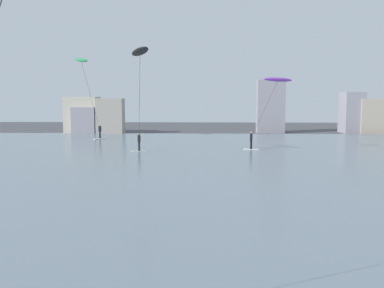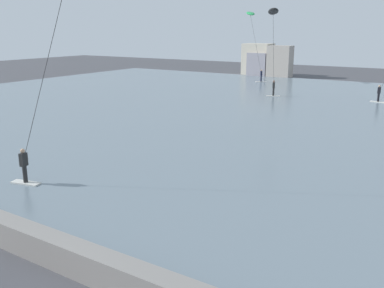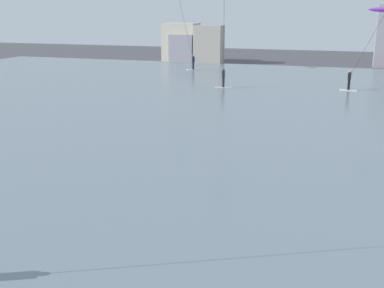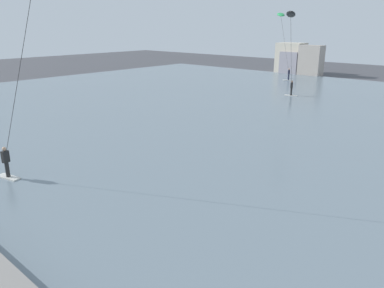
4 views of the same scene
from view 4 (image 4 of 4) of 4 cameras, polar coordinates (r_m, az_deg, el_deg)
name	(u,v)px [view 4 (image 4 of 4)]	position (r m, az deg, el deg)	size (l,w,h in m)	color
water_bay	(334,121)	(32.77, 20.71, 3.20)	(84.00, 52.00, 0.10)	slate
kitesurfer_green	(282,21)	(55.76, 13.39, 17.68)	(3.92, 3.19, 9.17)	silver
kitesurfer_black	(291,24)	(40.37, 14.71, 17.08)	(2.40, 4.29, 8.90)	silver
kitesurfer_lime	(30,1)	(18.75, -23.28, 19.25)	(3.99, 3.16, 10.15)	silver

